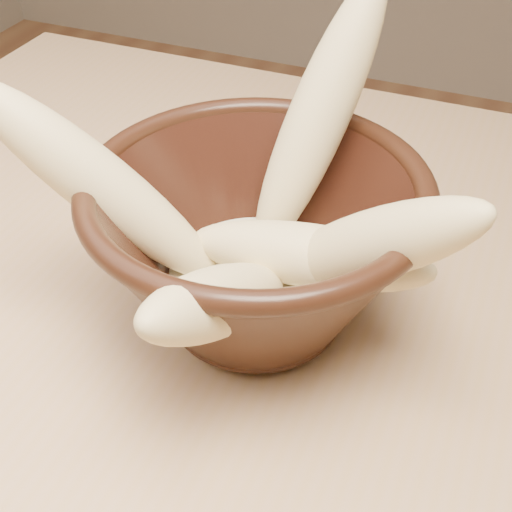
{
  "coord_description": "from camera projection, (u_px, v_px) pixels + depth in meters",
  "views": [
    {
      "loc": [
        0.02,
        -0.36,
        1.12
      ],
      "look_at": [
        -0.13,
        -0.0,
        0.81
      ],
      "focal_mm": 50.0,
      "sensor_mm": 36.0,
      "label": 1
    }
  ],
  "objects": [
    {
      "name": "banana_right",
      "position": [
        370.0,
        245.0,
        0.43
      ],
      "size": [
        0.17,
        0.09,
        0.15
      ],
      "primitive_type": "ellipsoid",
      "rotation": [
        0.88,
        0.0,
        1.26
      ],
      "color": "#DBC481",
      "rests_on": "bowl"
    },
    {
      "name": "banana_across",
      "position": [
        309.0,
        255.0,
        0.47
      ],
      "size": [
        0.17,
        0.06,
        0.05
      ],
      "primitive_type": "ellipsoid",
      "rotation": [
        1.5,
        0.0,
        1.65
      ],
      "color": "#DBC481",
      "rests_on": "bowl"
    },
    {
      "name": "banana_upright",
      "position": [
        319.0,
        116.0,
        0.5
      ],
      "size": [
        0.1,
        0.15,
        0.2
      ],
      "primitive_type": "ellipsoid",
      "rotation": [
        0.56,
        0.0,
        2.73
      ],
      "color": "#DBC481",
      "rests_on": "bowl"
    },
    {
      "name": "table",
      "position": [
        411.0,
        434.0,
        0.55
      ],
      "size": [
        1.2,
        0.8,
        0.75
      ],
      "color": "tan",
      "rests_on": "ground"
    },
    {
      "name": "bowl",
      "position": [
        256.0,
        244.0,
        0.49
      ],
      "size": [
        0.23,
        0.23,
        0.13
      ],
      "rotation": [
        0.0,
        0.0,
        -0.02
      ],
      "color": "black",
      "rests_on": "table"
    },
    {
      "name": "banana_front",
      "position": [
        219.0,
        301.0,
        0.42
      ],
      "size": [
        0.06,
        0.17,
        0.12
      ],
      "primitive_type": "ellipsoid",
      "rotation": [
        1.06,
        0.0,
        -0.14
      ],
      "color": "#DBC481",
      "rests_on": "bowl"
    },
    {
      "name": "banana_left",
      "position": [
        101.0,
        186.0,
        0.46
      ],
      "size": [
        0.18,
        0.09,
        0.17
      ],
      "primitive_type": "ellipsoid",
      "rotation": [
        0.8,
        0.0,
        -1.29
      ],
      "color": "#DBC481",
      "rests_on": "bowl"
    },
    {
      "name": "milk_puddle",
      "position": [
        256.0,
        278.0,
        0.51
      ],
      "size": [
        0.13,
        0.13,
        0.02
      ],
      "primitive_type": "cylinder",
      "color": "beige",
      "rests_on": "bowl"
    }
  ]
}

